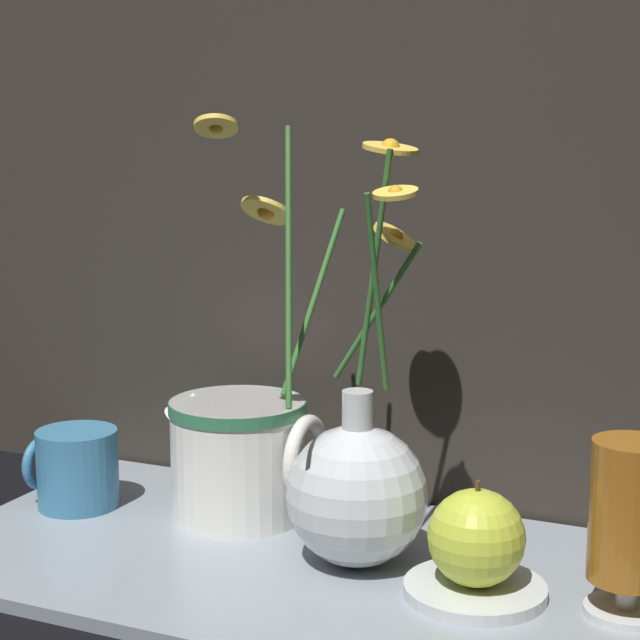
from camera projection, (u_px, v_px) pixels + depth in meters
The scene contains 8 objects.
ground_plane at pixel (306, 571), 0.94m from camera, with size 6.00×6.00×0.00m, color black.
shelf at pixel (306, 565), 0.93m from camera, with size 0.67×0.35×0.01m.
vase_with_flowers at pixel (356, 483), 0.91m from camera, with size 0.19×0.18×0.38m.
yellow_mug at pixel (76, 468), 1.06m from camera, with size 0.09×0.08×0.08m.
ceramic_pitcher at pixel (240, 453), 1.03m from camera, with size 0.16×0.13×0.13m.
tea_glass at pixel (631, 516), 0.82m from camera, with size 0.06×0.06×0.14m.
saucer_plate at pixel (475, 590), 0.86m from camera, with size 0.12×0.12×0.01m.
orange_fruit at pixel (476, 538), 0.85m from camera, with size 0.08×0.08×0.09m.
Camera 1 is at (0.37, -0.80, 0.38)m, focal length 60.00 mm.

